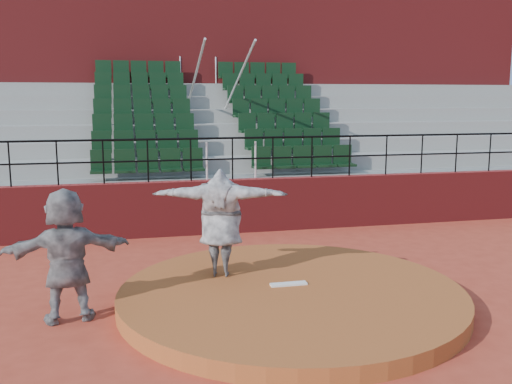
# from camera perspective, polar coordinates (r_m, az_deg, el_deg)

# --- Properties ---
(ground) EXTENTS (90.00, 90.00, 0.00)m
(ground) POSITION_cam_1_polar(r_m,az_deg,el_deg) (9.34, 3.53, -11.00)
(ground) COLOR #AF3B27
(ground) RESTS_ON ground
(pitchers_mound) EXTENTS (5.50, 5.50, 0.25)m
(pitchers_mound) POSITION_cam_1_polar(r_m,az_deg,el_deg) (9.30, 3.54, -10.27)
(pitchers_mound) COLOR #A25024
(pitchers_mound) RESTS_ON ground
(pitching_rubber) EXTENTS (0.60, 0.15, 0.03)m
(pitching_rubber) POSITION_cam_1_polar(r_m,az_deg,el_deg) (9.39, 3.28, -9.17)
(pitching_rubber) COLOR white
(pitching_rubber) RESTS_ON pitchers_mound
(boundary_wall) EXTENTS (24.00, 0.30, 1.30)m
(boundary_wall) POSITION_cam_1_polar(r_m,az_deg,el_deg) (13.87, -2.33, -1.40)
(boundary_wall) COLOR maroon
(boundary_wall) RESTS_ON ground
(wall_railing) EXTENTS (24.04, 0.05, 1.03)m
(wall_railing) POSITION_cam_1_polar(r_m,az_deg,el_deg) (13.67, -2.37, 4.28)
(wall_railing) COLOR black
(wall_railing) RESTS_ON boundary_wall
(seating_deck) EXTENTS (24.00, 5.97, 4.63)m
(seating_deck) POSITION_cam_1_polar(r_m,az_deg,el_deg) (17.31, -4.61, 3.37)
(seating_deck) COLOR gray
(seating_deck) RESTS_ON ground
(press_box_facade) EXTENTS (24.00, 3.00, 7.10)m
(press_box_facade) POSITION_cam_1_polar(r_m,az_deg,el_deg) (21.13, -6.29, 10.19)
(press_box_facade) COLOR maroon
(press_box_facade) RESTS_ON ground
(pitcher) EXTENTS (2.34, 1.22, 1.84)m
(pitcher) POSITION_cam_1_polar(r_m,az_deg,el_deg) (9.66, -3.57, -3.07)
(pitcher) COLOR black
(pitcher) RESTS_ON pitchers_mound
(fielder) EXTENTS (1.90, 0.79, 1.99)m
(fielder) POSITION_cam_1_polar(r_m,az_deg,el_deg) (8.78, -18.41, -5.99)
(fielder) COLOR black
(fielder) RESTS_ON ground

